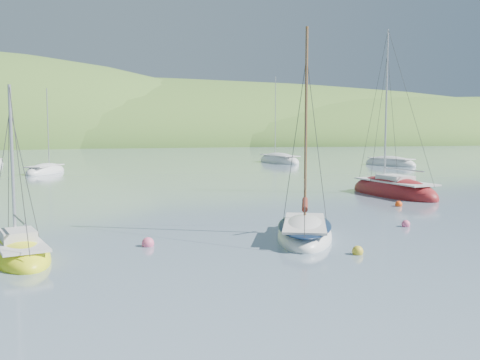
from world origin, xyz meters
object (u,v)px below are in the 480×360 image
object	(u,v)px
distant_sloop_d	(390,164)
sailboat_yellow	(18,254)
distant_sloop_b	(279,161)
daysailer_white	(305,233)
distant_sloop_a	(46,172)
sloop_red	(393,192)

from	to	relation	value
distant_sloop_d	sailboat_yellow	bearing A→B (deg)	-152.98
distant_sloop_b	distant_sloop_d	distance (m)	15.10
daysailer_white	distant_sloop_d	size ratio (longest dim) A/B	0.87
distant_sloop_a	sailboat_yellow	bearing A→B (deg)	-63.17
sailboat_yellow	distant_sloop_d	world-z (taller)	distant_sloop_d
sloop_red	distant_sloop_a	xyz separation A→B (m)	(-25.45, 27.24, -0.06)
distant_sloop_d	distant_sloop_a	bearing A→B (deg)	162.85
daysailer_white	sloop_red	size ratio (longest dim) A/B	0.77
daysailer_white	distant_sloop_b	xyz separation A→B (m)	(16.85, 49.31, -0.01)
daysailer_white	sloop_red	distance (m)	17.15
sailboat_yellow	daysailer_white	bearing A→B (deg)	-11.96
sloop_red	daysailer_white	bearing A→B (deg)	-140.51
sloop_red	sailboat_yellow	xyz separation A→B (m)	(-23.58, -12.83, -0.06)
sloop_red	sailboat_yellow	world-z (taller)	sloop_red
distant_sloop_a	distant_sloop_d	bearing A→B (deg)	25.21
sailboat_yellow	distant_sloop_a	xyz separation A→B (m)	(-1.87, 40.07, 0.00)
sloop_red	distant_sloop_b	distance (m)	37.38
daysailer_white	distant_sloop_d	distance (m)	49.59
sailboat_yellow	distant_sloop_b	xyz separation A→B (m)	(28.43, 49.89, 0.04)
sailboat_yellow	distant_sloop_b	distance (m)	57.42
sloop_red	distant_sloop_a	bearing A→B (deg)	126.97
sloop_red	sailboat_yellow	size ratio (longest dim) A/B	1.85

